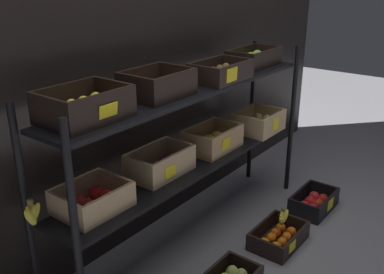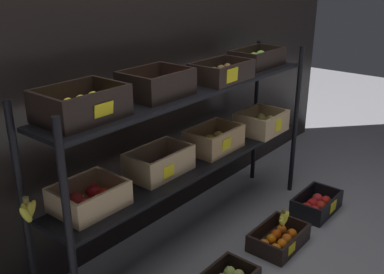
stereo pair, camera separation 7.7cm
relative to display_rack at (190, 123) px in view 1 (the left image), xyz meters
The scene contains 6 objects.
ground_plane 0.73m from the display_rack, 73.42° to the right, with size 10.00×10.00×0.00m, color gray.
storefront_wall 0.44m from the display_rack, 89.57° to the left, with size 4.27×0.12×2.01m, color black.
display_rack is the anchor object (origin of this frame).
crate_ground_tangerine 0.87m from the display_rack, 58.79° to the right, with size 0.35×0.24×0.11m.
crate_ground_apple_red 1.13m from the display_rack, 30.17° to the right, with size 0.36×0.22×0.12m.
banana_bunch_loose 0.79m from the display_rack, 56.02° to the right, with size 0.15×0.05×0.12m.
Camera 1 is at (-1.79, -1.37, 1.53)m, focal length 41.17 mm.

